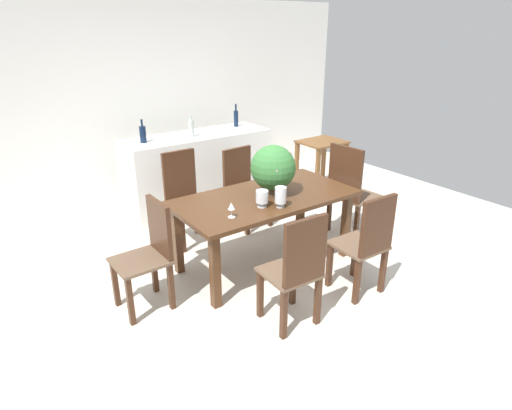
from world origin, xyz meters
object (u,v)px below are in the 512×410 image
at_px(chair_head_end, 150,251).
at_px(side_table, 321,154).
at_px(chair_near_right, 367,241).
at_px(flower_centerpiece, 273,169).
at_px(kitchen_counter, 198,171).
at_px(crystal_vase_left, 281,196).
at_px(dining_table, 265,205).
at_px(wine_bottle_dark, 143,134).
at_px(chair_foot_end, 349,187).
at_px(chair_far_right, 243,183).
at_px(wine_glass, 231,207).
at_px(chair_near_left, 297,268).
at_px(wine_bottle_tall, 191,128).
at_px(chair_far_left, 184,193).
at_px(crystal_vase_center_near, 262,197).
at_px(wine_bottle_green, 236,118).

bearing_deg(chair_head_end, side_table, 109.91).
relative_size(chair_near_right, side_table, 1.29).
bearing_deg(flower_centerpiece, kitchen_counter, 86.08).
xyz_separation_m(chair_near_right, crystal_vase_left, (-0.44, 0.65, 0.32)).
relative_size(dining_table, wine_bottle_dark, 6.37).
distance_m(chair_foot_end, flower_centerpiece, 1.16).
xyz_separation_m(chair_far_right, flower_centerpiece, (-0.29, -0.96, 0.48)).
xyz_separation_m(dining_table, wine_glass, (-0.53, -0.23, 0.19)).
relative_size(chair_near_left, chair_foot_end, 0.93).
height_order(crystal_vase_left, wine_bottle_dark, wine_bottle_dark).
bearing_deg(kitchen_counter, chair_near_right, -86.18).
relative_size(wine_bottle_tall, wine_bottle_dark, 0.94).
bearing_deg(kitchen_counter, chair_far_left, -127.34).
xyz_separation_m(wine_glass, wine_bottle_tall, (0.64, 1.91, 0.25)).
height_order(flower_centerpiece, crystal_vase_center_near, flower_centerpiece).
height_order(chair_far_left, wine_bottle_dark, wine_bottle_dark).
relative_size(chair_foot_end, wine_glass, 7.76).
distance_m(wine_bottle_tall, wine_bottle_dark, 0.60).
xyz_separation_m(wine_bottle_green, wine_bottle_dark, (-1.38, -0.11, -0.01)).
bearing_deg(crystal_vase_left, flower_centerpiece, 64.52).
height_order(chair_near_left, wine_bottle_dark, wine_bottle_dark).
distance_m(flower_centerpiece, crystal_vase_left, 0.36).
bearing_deg(wine_glass, crystal_vase_left, -7.58).
height_order(chair_head_end, flower_centerpiece, flower_centerpiece).
height_order(chair_near_right, wine_bottle_dark, wine_bottle_dark).
height_order(chair_near_left, side_table, chair_near_left).
bearing_deg(wine_bottle_dark, wine_glass, -91.22).
relative_size(chair_near_right, wine_bottle_tall, 3.70).
height_order(chair_far_left, chair_foot_end, chair_foot_end).
relative_size(chair_near_left, wine_glass, 7.18).
bearing_deg(dining_table, wine_bottle_green, 64.47).
relative_size(kitchen_counter, wine_bottle_dark, 6.92).
height_order(chair_far_right, crystal_vase_left, crystal_vase_left).
distance_m(dining_table, chair_far_left, 1.04).
xyz_separation_m(chair_near_left, chair_foot_end, (1.57, 0.94, 0.04)).
distance_m(crystal_vase_center_near, wine_bottle_tall, 1.91).
distance_m(dining_table, chair_near_left, 1.04).
bearing_deg(chair_foot_end, chair_near_right, 135.68).
relative_size(chair_far_left, wine_glass, 7.42).
height_order(chair_far_right, flower_centerpiece, flower_centerpiece).
relative_size(chair_head_end, wine_bottle_dark, 3.40).
distance_m(chair_near_right, side_table, 2.65).
bearing_deg(chair_far_right, kitchen_counter, 97.85).
relative_size(chair_head_end, kitchen_counter, 0.49).
bearing_deg(wine_glass, side_table, 30.76).
bearing_deg(side_table, chair_foot_end, -121.07).
xyz_separation_m(chair_far_right, wine_bottle_tall, (-0.28, 0.72, 0.57)).
height_order(crystal_vase_left, wine_bottle_tall, wine_bottle_tall).
bearing_deg(kitchen_counter, chair_foot_end, -61.36).
relative_size(dining_table, crystal_vase_left, 9.21).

